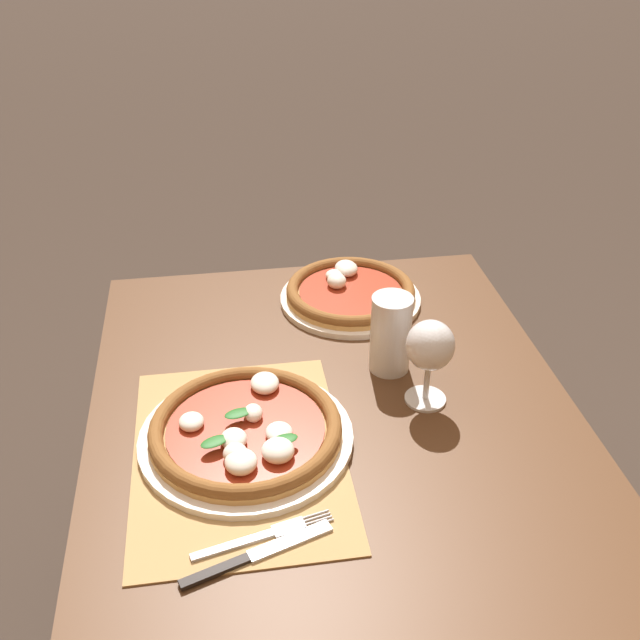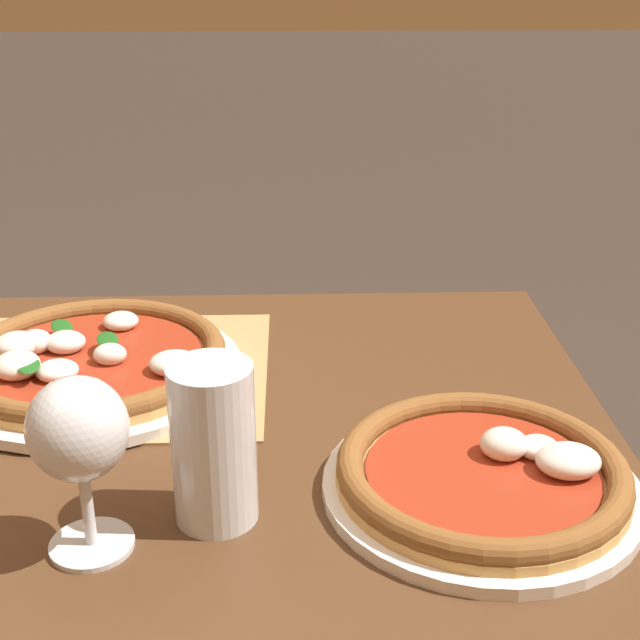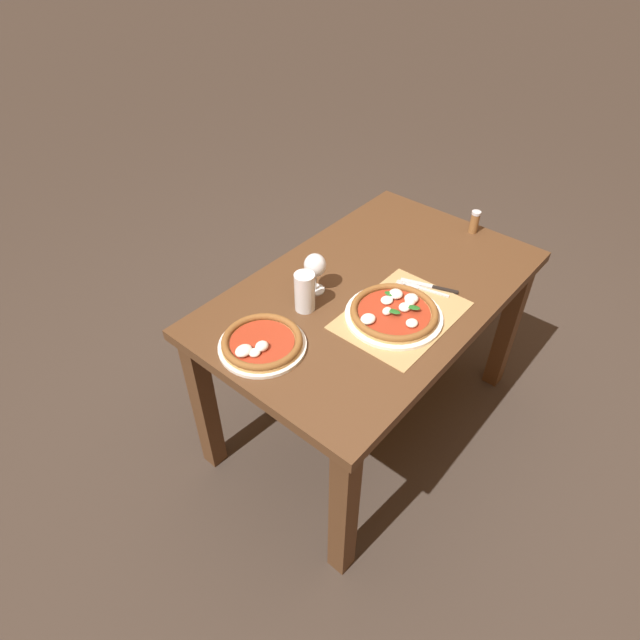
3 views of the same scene
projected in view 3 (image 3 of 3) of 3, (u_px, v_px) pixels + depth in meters
name	position (u px, v px, depth m)	size (l,w,h in m)	color
ground_plane	(363.00, 416.00, 2.45)	(24.00, 24.00, 0.00)	#382D26
dining_table	(372.00, 311.00, 2.04)	(1.30, 0.81, 0.74)	#4C301C
paper_placemat	(401.00, 315.00, 1.85)	(0.45, 0.32, 0.00)	#A88451
pizza_near	(394.00, 312.00, 1.82)	(0.34, 0.34, 0.05)	silver
pizza_far	(262.00, 343.00, 1.72)	(0.29, 0.29, 0.05)	silver
wine_glass	(315.00, 267.00, 1.89)	(0.08, 0.08, 0.16)	silver
pint_glass	(305.00, 293.00, 1.83)	(0.07, 0.07, 0.15)	silver
fork	(422.00, 289.00, 1.95)	(0.06, 0.20, 0.00)	#B7B7BC
knife	(429.00, 286.00, 1.97)	(0.09, 0.21, 0.01)	black
pepper_shaker	(474.00, 222.00, 2.22)	(0.04, 0.04, 0.10)	brown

